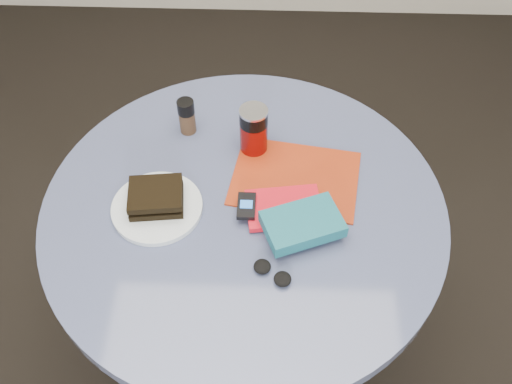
{
  "coord_description": "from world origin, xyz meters",
  "views": [
    {
      "loc": [
        0.06,
        -0.87,
        1.86
      ],
      "look_at": [
        0.03,
        0.0,
        0.8
      ],
      "focal_mm": 40.0,
      "sensor_mm": 36.0,
      "label": 1
    }
  ],
  "objects_px": {
    "soda_can": "(254,130)",
    "mp3_player": "(246,206)",
    "headphones": "(272,273)",
    "plate": "(157,208)",
    "red_book": "(284,208)",
    "sandwich": "(156,197)",
    "novel": "(303,224)",
    "table": "(245,242)",
    "pepper_grinder": "(187,116)",
    "magazine": "(295,178)"
  },
  "relations": [
    {
      "from": "pepper_grinder",
      "to": "headphones",
      "type": "relative_size",
      "value": 1.03
    },
    {
      "from": "plate",
      "to": "novel",
      "type": "relative_size",
      "value": 1.25
    },
    {
      "from": "table",
      "to": "magazine",
      "type": "distance_m",
      "value": 0.23
    },
    {
      "from": "plate",
      "to": "soda_can",
      "type": "bearing_deg",
      "value": 43.02
    },
    {
      "from": "table",
      "to": "novel",
      "type": "height_order",
      "value": "novel"
    },
    {
      "from": "magazine",
      "to": "headphones",
      "type": "xyz_separation_m",
      "value": [
        -0.05,
        -0.29,
        0.01
      ]
    },
    {
      "from": "magazine",
      "to": "red_book",
      "type": "relative_size",
      "value": 1.75
    },
    {
      "from": "table",
      "to": "headphones",
      "type": "bearing_deg",
      "value": -69.88
    },
    {
      "from": "magazine",
      "to": "table",
      "type": "bearing_deg",
      "value": -136.26
    },
    {
      "from": "plate",
      "to": "sandwich",
      "type": "height_order",
      "value": "sandwich"
    },
    {
      "from": "novel",
      "to": "headphones",
      "type": "xyz_separation_m",
      "value": [
        -0.07,
        -0.12,
        -0.03
      ]
    },
    {
      "from": "red_book",
      "to": "mp3_player",
      "type": "height_order",
      "value": "mp3_player"
    },
    {
      "from": "red_book",
      "to": "mp3_player",
      "type": "distance_m",
      "value": 0.09
    },
    {
      "from": "soda_can",
      "to": "mp3_player",
      "type": "bearing_deg",
      "value": -92.55
    },
    {
      "from": "plate",
      "to": "magazine",
      "type": "relative_size",
      "value": 0.7
    },
    {
      "from": "sandwich",
      "to": "soda_can",
      "type": "distance_m",
      "value": 0.31
    },
    {
      "from": "pepper_grinder",
      "to": "red_book",
      "type": "relative_size",
      "value": 0.58
    },
    {
      "from": "novel",
      "to": "table",
      "type": "bearing_deg",
      "value": 128.16
    },
    {
      "from": "headphones",
      "to": "plate",
      "type": "bearing_deg",
      "value": 148.06
    },
    {
      "from": "sandwich",
      "to": "novel",
      "type": "distance_m",
      "value": 0.36
    },
    {
      "from": "pepper_grinder",
      "to": "mp3_player",
      "type": "bearing_deg",
      "value": -58.3
    },
    {
      "from": "magazine",
      "to": "mp3_player",
      "type": "relative_size",
      "value": 4.11
    },
    {
      "from": "plate",
      "to": "headphones",
      "type": "bearing_deg",
      "value": -31.94
    },
    {
      "from": "novel",
      "to": "mp3_player",
      "type": "xyz_separation_m",
      "value": [
        -0.13,
        0.06,
        -0.01
      ]
    },
    {
      "from": "pepper_grinder",
      "to": "red_book",
      "type": "xyz_separation_m",
      "value": [
        0.26,
        -0.27,
        -0.04
      ]
    },
    {
      "from": "plate",
      "to": "headphones",
      "type": "xyz_separation_m",
      "value": [
        0.28,
        -0.18,
        0.0
      ]
    },
    {
      "from": "red_book",
      "to": "novel",
      "type": "distance_m",
      "value": 0.08
    },
    {
      "from": "table",
      "to": "mp3_player",
      "type": "height_order",
      "value": "mp3_player"
    },
    {
      "from": "novel",
      "to": "headphones",
      "type": "relative_size",
      "value": 1.76
    },
    {
      "from": "magazine",
      "to": "headphones",
      "type": "relative_size",
      "value": 3.14
    },
    {
      "from": "novel",
      "to": "mp3_player",
      "type": "distance_m",
      "value": 0.15
    },
    {
      "from": "sandwich",
      "to": "red_book",
      "type": "xyz_separation_m",
      "value": [
        0.31,
        -0.0,
        -0.02
      ]
    },
    {
      "from": "red_book",
      "to": "table",
      "type": "bearing_deg",
      "value": 162.12
    },
    {
      "from": "sandwich",
      "to": "plate",
      "type": "bearing_deg",
      "value": -89.6
    },
    {
      "from": "plate",
      "to": "sandwich",
      "type": "xyz_separation_m",
      "value": [
        -0.0,
        0.01,
        0.03
      ]
    },
    {
      "from": "soda_can",
      "to": "mp3_player",
      "type": "xyz_separation_m",
      "value": [
        -0.01,
        -0.22,
        -0.04
      ]
    },
    {
      "from": "pepper_grinder",
      "to": "novel",
      "type": "relative_size",
      "value": 0.59
    },
    {
      "from": "sandwich",
      "to": "magazine",
      "type": "relative_size",
      "value": 0.44
    },
    {
      "from": "plate",
      "to": "headphones",
      "type": "distance_m",
      "value": 0.34
    },
    {
      "from": "soda_can",
      "to": "headphones",
      "type": "xyz_separation_m",
      "value": [
        0.06,
        -0.39,
        -0.06
      ]
    },
    {
      "from": "table",
      "to": "soda_can",
      "type": "relative_size",
      "value": 7.24
    },
    {
      "from": "red_book",
      "to": "mp3_player",
      "type": "bearing_deg",
      "value": 177.31
    },
    {
      "from": "sandwich",
      "to": "soda_can",
      "type": "xyz_separation_m",
      "value": [
        0.23,
        0.2,
        0.03
      ]
    },
    {
      "from": "novel",
      "to": "mp3_player",
      "type": "relative_size",
      "value": 2.3
    },
    {
      "from": "table",
      "to": "sandwich",
      "type": "relative_size",
      "value": 7.15
    },
    {
      "from": "soda_can",
      "to": "pepper_grinder",
      "type": "distance_m",
      "value": 0.19
    },
    {
      "from": "sandwich",
      "to": "soda_can",
      "type": "relative_size",
      "value": 1.01
    },
    {
      "from": "soda_can",
      "to": "mp3_player",
      "type": "relative_size",
      "value": 1.79
    },
    {
      "from": "soda_can",
      "to": "red_book",
      "type": "distance_m",
      "value": 0.23
    },
    {
      "from": "sandwich",
      "to": "red_book",
      "type": "distance_m",
      "value": 0.31
    }
  ]
}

